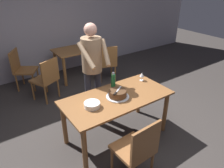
% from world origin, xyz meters
% --- Properties ---
extents(ground_plane, '(14.00, 14.00, 0.00)m').
position_xyz_m(ground_plane, '(0.00, 0.00, 0.00)').
color(ground_plane, '#383330').
extents(back_wall, '(10.00, 0.12, 2.70)m').
position_xyz_m(back_wall, '(0.00, 3.08, 1.35)').
color(back_wall, '#ADA8B2').
rests_on(back_wall, ground_plane).
extents(main_dining_table, '(1.62, 0.79, 0.75)m').
position_xyz_m(main_dining_table, '(0.00, 0.00, 0.63)').
color(main_dining_table, brown).
rests_on(main_dining_table, ground_plane).
extents(cake_on_platter, '(0.34, 0.34, 0.11)m').
position_xyz_m(cake_on_platter, '(0.00, -0.02, 0.80)').
color(cake_on_platter, silver).
rests_on(cake_on_platter, main_dining_table).
extents(cake_knife, '(0.24, 0.17, 0.02)m').
position_xyz_m(cake_knife, '(-0.06, -0.06, 0.87)').
color(cake_knife, silver).
rests_on(cake_knife, cake_on_platter).
extents(plate_stack, '(0.22, 0.22, 0.07)m').
position_xyz_m(plate_stack, '(-0.44, -0.03, 0.79)').
color(plate_stack, white).
rests_on(plate_stack, main_dining_table).
extents(wine_glass_near, '(0.08, 0.08, 0.14)m').
position_xyz_m(wine_glass_near, '(0.65, 0.19, 0.85)').
color(wine_glass_near, silver).
rests_on(wine_glass_near, main_dining_table).
extents(water_bottle, '(0.07, 0.07, 0.25)m').
position_xyz_m(water_bottle, '(0.13, 0.28, 0.86)').
color(water_bottle, '#1E6B38').
rests_on(water_bottle, main_dining_table).
extents(person_cutting_cake, '(0.46, 0.57, 1.72)m').
position_xyz_m(person_cutting_cake, '(-0.05, 0.61, 1.08)').
color(person_cutting_cake, '#2D2D38').
rests_on(person_cutting_cake, ground_plane).
extents(chair_near_side, '(0.46, 0.46, 0.90)m').
position_xyz_m(chair_near_side, '(-0.26, -0.77, 0.49)').
color(chair_near_side, brown).
rests_on(chair_near_side, ground_plane).
extents(background_table, '(1.00, 0.70, 0.74)m').
position_xyz_m(background_table, '(0.47, 2.38, 0.58)').
color(background_table, '#9E6633').
rests_on(background_table, ground_plane).
extents(background_chair_0, '(0.56, 0.56, 0.90)m').
position_xyz_m(background_chair_0, '(0.99, 1.78, 0.49)').
color(background_chair_0, '#9E6633').
rests_on(background_chair_0, ground_plane).
extents(background_chair_1, '(0.61, 0.61, 0.90)m').
position_xyz_m(background_chair_1, '(-0.76, 2.55, 0.49)').
color(background_chair_1, '#9E6633').
rests_on(background_chair_1, ground_plane).
extents(background_chair_3, '(0.59, 0.59, 0.90)m').
position_xyz_m(background_chair_3, '(-0.49, 1.75, 0.49)').
color(background_chair_3, '#9E6633').
rests_on(background_chair_3, ground_plane).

